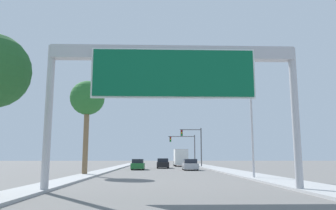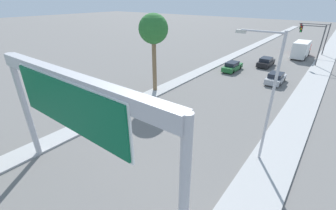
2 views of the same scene
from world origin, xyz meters
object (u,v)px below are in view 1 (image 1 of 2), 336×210
Objects in this scene: sign_gantry at (173,72)px; car_near_center at (163,164)px; truck_box_primary at (180,158)px; palm_tree_background at (87,100)px; car_far_left at (138,165)px; traffic_light_mid_block at (186,144)px; car_near_right at (190,165)px; traffic_light_near_intersection at (195,141)px; street_lamp_right at (247,113)px.

car_near_center is (0.00, 35.00, -5.44)m from sign_gantry.
sign_gantry is 45.74m from truck_box_primary.
palm_tree_background is (-11.23, -30.33, 5.70)m from truck_box_primary.
sign_gantry is 2.89× the size of car_far_left.
car_near_right is at bearing -93.64° from traffic_light_mid_block.
street_lamp_right is (0.84, -30.60, 0.87)m from traffic_light_near_intersection.
truck_box_primary is at bearing 112.13° from traffic_light_near_intersection.
traffic_light_mid_block is at bearing 84.35° from sign_gantry.
car_far_left is at bearing 73.21° from palm_tree_background.
street_lamp_right reaches higher than truck_box_primary.
traffic_light_mid_block is (1.46, 22.93, 3.54)m from car_near_right.
palm_tree_background is at bearing -109.89° from traffic_light_mid_block.
truck_box_primary is 0.84× the size of street_lamp_right.
car_near_right is 0.92× the size of car_far_left.
traffic_light_near_intersection is at bearing 80.63° from car_near_right.
car_near_right is 23.25m from traffic_light_mid_block.
car_far_left is at bearing -111.90° from traffic_light_mid_block.
car_near_center is 22.38m from palm_tree_background.
sign_gantry is at bearing -94.41° from truck_box_primary.
traffic_light_mid_block is at bearing 71.85° from car_near_center.
car_near_right is (3.50, 27.20, -5.46)m from sign_gantry.
sign_gantry is at bearing -95.65° from traffic_light_mid_block.
truck_box_primary is 6.35m from traffic_light_near_intersection.
sign_gantry is at bearing -124.19° from street_lamp_right.
car_near_center reaches higher than car_far_left.
traffic_light_near_intersection reaches higher than car_near_right.
sign_gantry reaches higher than car_far_left.
street_lamp_right is at bearing -80.43° from car_near_right.
traffic_light_mid_block reaches higher than car_near_center.
truck_box_primary is at bearing 71.38° from car_near_center.
truck_box_primary is at bearing -107.09° from traffic_light_mid_block.
palm_tree_background is at bearing -111.19° from car_near_center.
sign_gantry is at bearing -90.00° from car_near_center.
sign_gantry is 40.56m from traffic_light_near_intersection.
traffic_light_mid_block is 0.67× the size of palm_tree_background.
street_lamp_right is at bearing -85.25° from truck_box_primary.
car_far_left is (-3.50, 29.08, -5.47)m from sign_gantry.
truck_box_primary is 32.84m from palm_tree_background.
palm_tree_background reaches higher than traffic_light_near_intersection.
car_near_right reaches higher than car_far_left.
palm_tree_background reaches higher than car_far_left.
palm_tree_background is (-4.23, -14.03, 6.60)m from car_far_left.
traffic_light_mid_block is at bearing 72.91° from truck_box_primary.
palm_tree_background is (-12.69, -35.07, 3.05)m from traffic_light_mid_block.
truck_box_primary reaches higher than car_near_center.
car_near_center is 0.60× the size of truck_box_primary.
car_near_center is 0.74× the size of traffic_light_mid_block.
sign_gantry is 35.42m from car_near_center.
car_near_center is at bearing 104.28° from street_lamp_right.
truck_box_primary is at bearing 69.68° from palm_tree_background.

